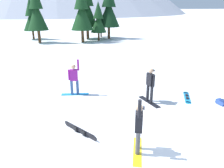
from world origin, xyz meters
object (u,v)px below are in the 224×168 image
at_px(snowboarder_foreground, 139,127).
at_px(snowboarder_background, 74,78).
at_px(pine_tree_young, 87,8).
at_px(pine_tree_slender, 36,10).
at_px(snowboarder_midground, 150,85).
at_px(pine_tree_broad, 109,8).
at_px(pine_tree_tall, 98,20).
at_px(pine_tree_leaning, 82,11).
at_px(loose_snowboard_near_left, 80,131).
at_px(pine_tree_short, 31,17).
at_px(pine_tree_twin, 101,22).
at_px(backpack_blue, 221,102).
at_px(loose_snowboard_near_right, 187,97).

xyz_separation_m(snowboarder_foreground, snowboarder_background, (-1.67, 5.59, -0.02)).
height_order(pine_tree_young, pine_tree_slender, pine_tree_young).
bearing_deg(snowboarder_midground, pine_tree_broad, 82.16).
height_order(snowboarder_midground, pine_tree_broad, pine_tree_broad).
distance_m(pine_tree_young, pine_tree_slender, 7.25).
xyz_separation_m(pine_tree_tall, pine_tree_young, (-1.27, 2.26, 1.57)).
bearing_deg(pine_tree_leaning, pine_tree_tall, 20.26).
height_order(pine_tree_tall, pine_tree_leaning, pine_tree_leaning).
xyz_separation_m(loose_snowboard_near_left, pine_tree_leaning, (2.67, 22.68, 3.98)).
height_order(snowboarder_background, pine_tree_short, pine_tree_short).
relative_size(snowboarder_midground, pine_tree_young, 0.22).
bearing_deg(snowboarder_midground, pine_tree_twin, 84.65).
relative_size(backpack_blue, pine_tree_twin, 0.13).
bearing_deg(pine_tree_leaning, snowboarder_foreground, -92.06).
bearing_deg(loose_snowboard_near_right, snowboarder_midground, -178.97).
bearing_deg(pine_tree_leaning, pine_tree_slender, 171.66).
distance_m(snowboarder_foreground, backpack_blue, 5.99).
relative_size(backpack_blue, pine_tree_slender, 0.07).
distance_m(loose_snowboard_near_left, pine_tree_short, 27.76).
bearing_deg(loose_snowboard_near_left, pine_tree_young, 81.65).
bearing_deg(pine_tree_broad, loose_snowboard_near_right, -92.43).
bearing_deg(backpack_blue, pine_tree_slender, 114.43).
relative_size(loose_snowboard_near_right, pine_tree_short, 0.28).
height_order(pine_tree_twin, pine_tree_broad, pine_tree_broad).
bearing_deg(loose_snowboard_near_left, loose_snowboard_near_right, 19.63).
relative_size(snowboarder_foreground, loose_snowboard_near_left, 1.32).
relative_size(snowboarder_foreground, backpack_blue, 3.67).
relative_size(snowboarder_midground, loose_snowboard_near_left, 1.17).
bearing_deg(pine_tree_leaning, snowboarder_background, -97.75).
bearing_deg(pine_tree_twin, snowboarder_foreground, -98.53).
relative_size(snowboarder_midground, pine_tree_twin, 0.41).
relative_size(snowboarder_midground, pine_tree_slender, 0.23).
distance_m(snowboarder_foreground, pine_tree_leaning, 24.46).
distance_m(snowboarder_midground, pine_tree_twin, 25.48).
distance_m(snowboarder_midground, pine_tree_short, 26.50).
distance_m(loose_snowboard_near_right, pine_tree_broad, 23.68).
bearing_deg(snowboarder_background, pine_tree_slender, 99.34).
relative_size(snowboarder_midground, pine_tree_broad, 0.22).
bearing_deg(pine_tree_broad, pine_tree_twin, 112.30).
distance_m(pine_tree_broad, pine_tree_slender, 10.23).
bearing_deg(snowboarder_background, pine_tree_tall, 75.83).
bearing_deg(pine_tree_slender, pine_tree_short, 106.82).
height_order(snowboarder_foreground, loose_snowboard_near_right, snowboarder_foreground).
relative_size(snowboarder_midground, pine_tree_leaning, 0.24).
bearing_deg(pine_tree_young, pine_tree_broad, -7.66).
height_order(snowboarder_background, pine_tree_slender, pine_tree_slender).
relative_size(snowboarder_foreground, pine_tree_young, 0.25).
distance_m(snowboarder_midground, pine_tree_leaning, 20.85).
bearing_deg(loose_snowboard_near_left, backpack_blue, 7.64).
height_order(pine_tree_young, pine_tree_short, pine_tree_young).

